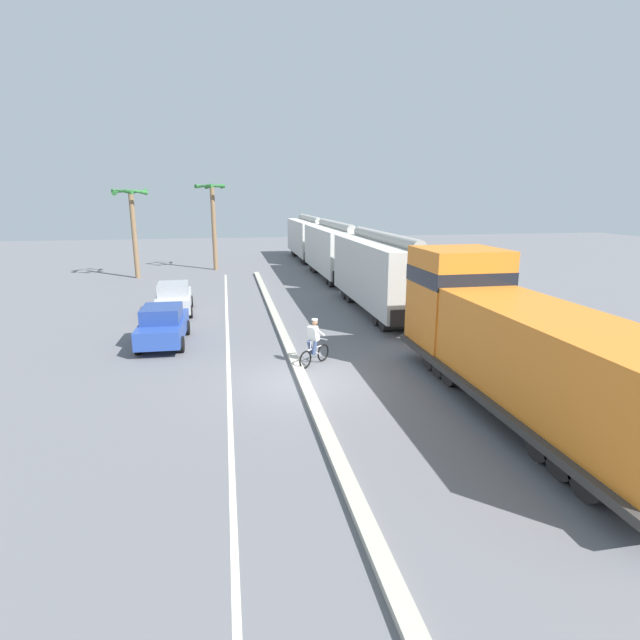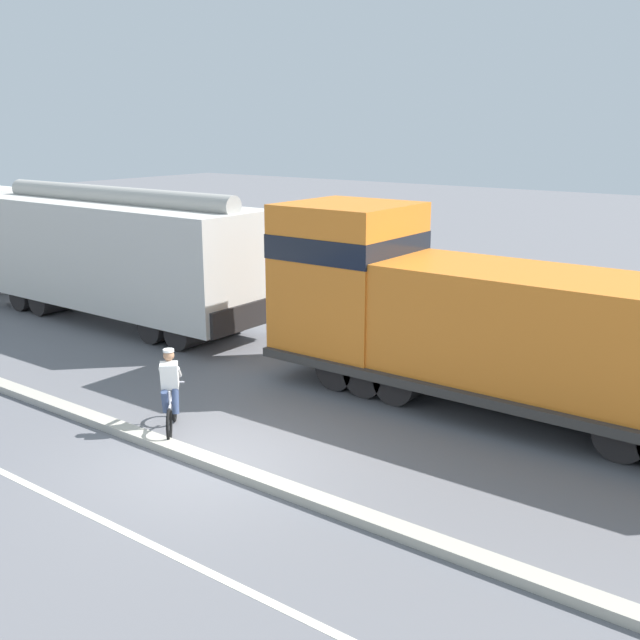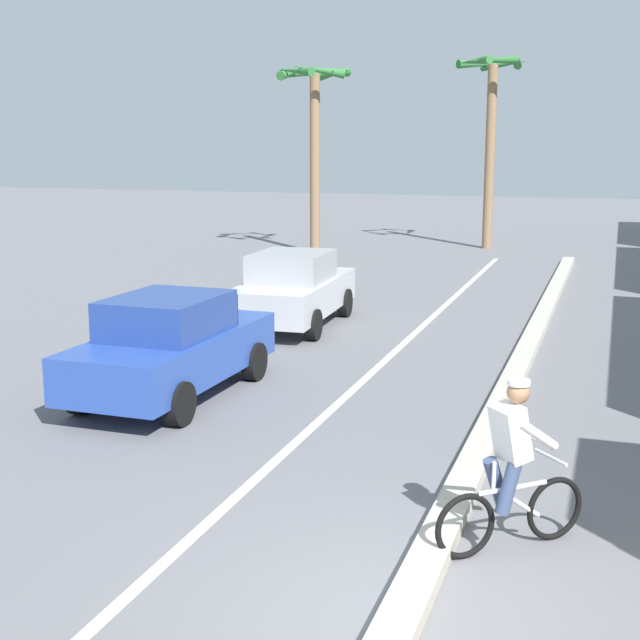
{
  "view_description": "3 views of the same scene",
  "coord_description": "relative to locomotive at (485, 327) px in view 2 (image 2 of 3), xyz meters",
  "views": [
    {
      "loc": [
        -2.32,
        -15.29,
        5.95
      ],
      "look_at": [
        1.2,
        3.3,
        1.25
      ],
      "focal_mm": 28.0,
      "sensor_mm": 36.0,
      "label": 1
    },
    {
      "loc": [
        -8.76,
        -9.11,
        5.99
      ],
      "look_at": [
        3.17,
        -0.2,
        2.08
      ],
      "focal_mm": 42.0,
      "sensor_mm": 36.0,
      "label": 2
    },
    {
      "loc": [
        1.49,
        -6.67,
        3.92
      ],
      "look_at": [
        -3.3,
        7.64,
        0.9
      ],
      "focal_mm": 50.0,
      "sensor_mm": 36.0,
      "label": 3
    }
  ],
  "objects": [
    {
      "name": "cyclist",
      "position": [
        -5.03,
        4.35,
        -0.98
      ],
      "size": [
        1.31,
        1.19,
        1.71
      ],
      "color": "black",
      "rests_on": "ground"
    },
    {
      "name": "hopper_car_lead",
      "position": [
        0.0,
        12.16,
        0.28
      ],
      "size": [
        2.9,
        10.6,
        4.18
      ],
      "color": "beige",
      "rests_on": "ground"
    },
    {
      "name": "ground_plane",
      "position": [
        -5.69,
        2.72,
        -1.8
      ],
      "size": [
        120.0,
        120.0,
        0.0
      ],
      "primitive_type": "plane",
      "color": "slate"
    },
    {
      "name": "median_curb",
      "position": [
        -5.69,
        8.72,
        -1.72
      ],
      "size": [
        0.36,
        36.0,
        0.16
      ],
      "primitive_type": "cube",
      "color": "#B2AD9E",
      "rests_on": "ground"
    },
    {
      "name": "locomotive",
      "position": [
        0.0,
        0.0,
        0.0
      ],
      "size": [
        3.1,
        11.61,
        4.2
      ],
      "color": "orange",
      "rests_on": "ground"
    }
  ]
}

